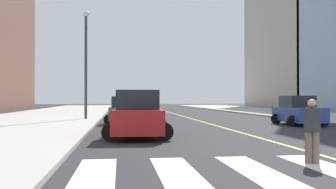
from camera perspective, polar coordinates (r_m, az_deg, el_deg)
The scene contains 8 objects.
sidewalk_kerb_west at distance 25.32m, azimuth -21.96°, elevation -4.10°, with size 10.00×120.00×0.15m, color #B2ADA3.
lane_divider_paint at distance 44.83m, azimuth 0.21°, elevation -2.69°, with size 0.16×80.00×0.01m, color yellow.
parking_garage_concrete at distance 72.74m, azimuth 21.17°, elevation 7.38°, with size 18.00×24.00×23.37m, color #B2ADA3.
car_blue_nearest at distance 24.97m, azimuth 18.85°, elevation -2.39°, with size 2.57×4.08×1.81m.
car_red_second at distance 16.07m, azimuth -4.55°, elevation -3.15°, with size 2.89×4.52×1.98m.
car_green_third at distance 25.36m, azimuth -6.56°, elevation -2.43°, with size 2.59×4.05×1.78m.
pedestrian_crossing at distance 10.32m, azimuth 20.69°, elevation -4.71°, with size 0.40×0.40×1.63m.
street_lamp at distance 29.05m, azimuth -12.15°, elevation 5.70°, with size 0.44×0.44×7.99m.
Camera 1 is at (-5.76, -4.43, 1.64)m, focal length 40.87 mm.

